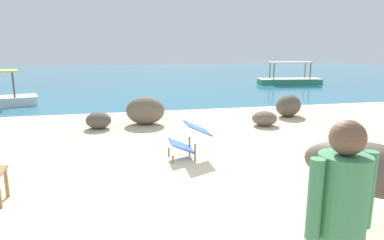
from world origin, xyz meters
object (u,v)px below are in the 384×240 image
(deck_chair_far, at_px, (190,138))
(person_standing, at_px, (339,222))
(boat_green, at_px, (289,79))
(cow, at_px, (374,171))

(deck_chair_far, bearing_deg, person_standing, 91.55)
(deck_chair_far, bearing_deg, boat_green, -124.77)
(deck_chair_far, xyz_separation_m, boat_green, (8.68, 12.16, -0.13))
(cow, relative_size, deck_chair_far, 2.29)
(cow, distance_m, boat_green, 16.79)
(person_standing, bearing_deg, boat_green, 144.92)
(deck_chair_far, height_order, boat_green, boat_green)
(cow, height_order, deck_chair_far, cow)
(cow, bearing_deg, deck_chair_far, 171.29)
(deck_chair_far, distance_m, person_standing, 4.30)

